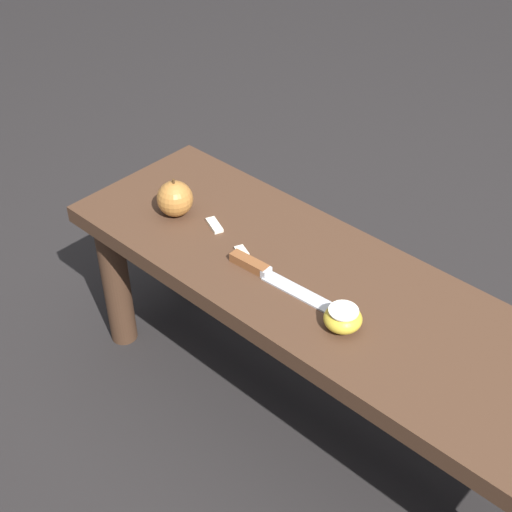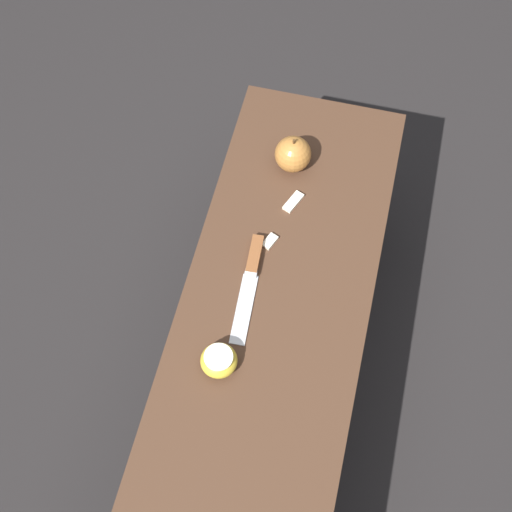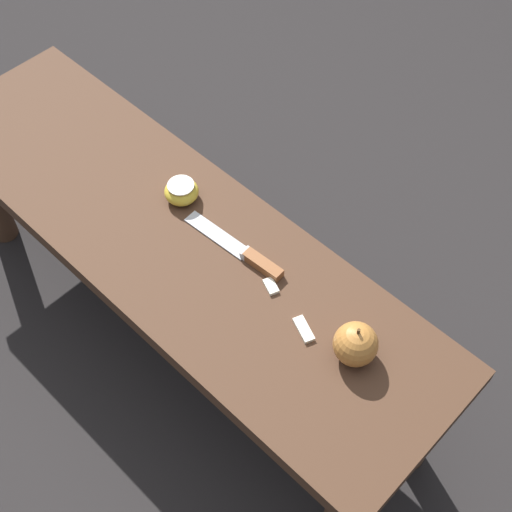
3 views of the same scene
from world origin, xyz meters
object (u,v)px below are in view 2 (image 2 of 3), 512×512
Objects in this scene: wooden_bench at (263,364)px; apple_whole at (293,154)px; knife at (251,272)px; apple_cut at (219,360)px.

apple_whole is at bearing -174.99° from wooden_bench.
apple_whole is (-0.29, 0.02, 0.03)m from knife.
apple_whole reaches higher than wooden_bench.
knife is at bearing 176.27° from apple_cut.
apple_cut reaches higher than knife.
apple_whole is 1.27× the size of apple_cut.
knife is at bearing -4.69° from apple_whole.
apple_cut is (0.21, -0.01, 0.01)m from knife.
apple_whole is 0.50m from apple_cut.
knife is (-0.16, -0.06, 0.08)m from wooden_bench.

